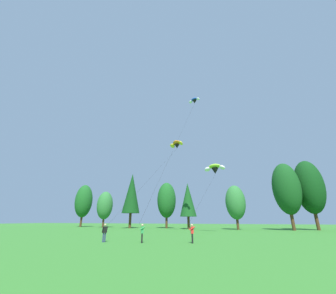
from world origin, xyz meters
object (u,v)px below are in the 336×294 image
object	(u,v)px
kite_flyer_far	(192,232)
kite_flyer_mid	(142,232)
parafoil_kite_high_orange	(177,144)
parafoil_kite_far_lime_white	(215,169)
kite_flyer_near	(105,231)
parafoil_kite_mid_blue_white	(194,101)

from	to	relation	value
kite_flyer_far	kite_flyer_mid	bearing A→B (deg)	-166.19
parafoil_kite_high_orange	parafoil_kite_far_lime_white	size ratio (longest dim) A/B	1.22
kite_flyer_near	parafoil_kite_mid_blue_white	distance (m)	30.42
kite_flyer_far	parafoil_kite_far_lime_white	xyz separation A→B (m)	(1.23, 17.15, 9.92)
parafoil_kite_high_orange	kite_flyer_far	bearing A→B (deg)	-71.37
kite_flyer_mid	parafoil_kite_far_lime_white	bearing A→B (deg)	72.24
parafoil_kite_far_lime_white	kite_flyer_far	bearing A→B (deg)	-94.11
kite_flyer_mid	parafoil_kite_high_orange	bearing A→B (deg)	95.37
kite_flyer_far	kite_flyer_near	bearing A→B (deg)	-169.74
parafoil_kite_far_lime_white	parafoil_kite_high_orange	bearing A→B (deg)	163.55
parafoil_kite_high_orange	kite_flyer_mid	bearing A→B (deg)	-84.63
parafoil_kite_high_orange	parafoil_kite_far_lime_white	distance (m)	10.33
kite_flyer_near	kite_flyer_far	world-z (taller)	same
kite_flyer_mid	kite_flyer_near	bearing A→B (deg)	-174.07
kite_flyer_near	parafoil_kite_mid_blue_white	bearing A→B (deg)	68.60
kite_flyer_mid	kite_flyer_far	xyz separation A→B (m)	(4.62, 1.14, 0.00)
parafoil_kite_mid_blue_white	parafoil_kite_far_lime_white	world-z (taller)	parafoil_kite_mid_blue_white
kite_flyer_far	parafoil_kite_high_orange	bearing A→B (deg)	108.63
kite_flyer_far	parafoil_kite_far_lime_white	world-z (taller)	parafoil_kite_far_lime_white
kite_flyer_near	kite_flyer_mid	bearing A→B (deg)	5.93
kite_flyer_mid	parafoil_kite_high_orange	distance (m)	26.33
kite_flyer_near	parafoil_kite_high_orange	xyz separation A→B (m)	(1.94, 20.98, 16.32)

